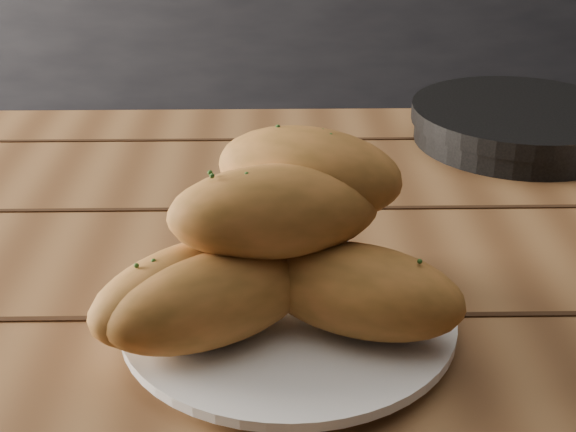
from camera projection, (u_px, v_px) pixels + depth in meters
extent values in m
cube|color=black|center=(222.00, 29.00, 2.84)|extent=(2.80, 0.60, 0.90)
cube|color=brown|center=(385.00, 275.00, 0.74)|extent=(1.50, 0.84, 0.04)
cylinder|color=white|center=(288.00, 325.00, 0.62)|extent=(0.23, 0.23, 0.01)
cylinder|color=white|center=(288.00, 316.00, 0.62)|extent=(0.26, 0.26, 0.01)
ellipsoid|color=#C27536|center=(210.00, 300.00, 0.57)|extent=(0.17, 0.14, 0.07)
ellipsoid|color=#C27536|center=(360.00, 291.00, 0.58)|extent=(0.17, 0.12, 0.07)
ellipsoid|color=#C27536|center=(281.00, 239.00, 0.65)|extent=(0.10, 0.16, 0.07)
ellipsoid|color=#C27536|center=(274.00, 211.00, 0.57)|extent=(0.16, 0.10, 0.07)
ellipsoid|color=#C27536|center=(308.00, 172.00, 0.60)|extent=(0.16, 0.12, 0.07)
ellipsoid|color=#C27536|center=(190.00, 290.00, 0.58)|extent=(0.17, 0.15, 0.07)
cylinder|color=black|center=(518.00, 130.00, 0.99)|extent=(0.25, 0.25, 0.03)
cylinder|color=black|center=(520.00, 114.00, 0.98)|extent=(0.26, 0.26, 0.02)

